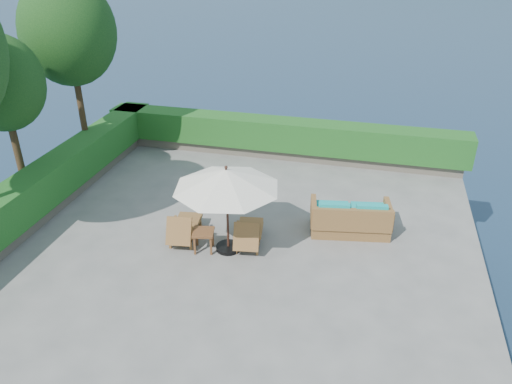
% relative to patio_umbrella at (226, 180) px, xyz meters
% --- Properties ---
extents(ground, '(12.00, 12.00, 0.00)m').
position_rel_patio_umbrella_xyz_m(ground, '(0.13, 0.31, -1.94)').
color(ground, gray).
rests_on(ground, ground).
extents(foundation, '(12.00, 12.00, 3.00)m').
position_rel_patio_umbrella_xyz_m(foundation, '(0.13, 0.31, -3.49)').
color(foundation, '#534B42').
rests_on(foundation, ocean).
extents(ocean, '(600.00, 600.00, 0.00)m').
position_rel_patio_umbrella_xyz_m(ocean, '(0.13, 0.31, -4.94)').
color(ocean, '#152F43').
rests_on(ocean, ground).
extents(planter_wall_far, '(12.00, 0.60, 0.36)m').
position_rel_patio_umbrella_xyz_m(planter_wall_far, '(0.13, 5.91, -1.76)').
color(planter_wall_far, '#665F51').
rests_on(planter_wall_far, ground).
extents(planter_wall_left, '(0.60, 12.00, 0.36)m').
position_rel_patio_umbrella_xyz_m(planter_wall_left, '(-5.47, 0.31, -1.76)').
color(planter_wall_left, '#665F51').
rests_on(planter_wall_left, ground).
extents(hedge_far, '(12.40, 0.90, 1.00)m').
position_rel_patio_umbrella_xyz_m(hedge_far, '(0.13, 5.91, -1.09)').
color(hedge_far, '#154A18').
rests_on(hedge_far, planter_wall_far).
extents(hedge_left, '(0.90, 12.40, 1.00)m').
position_rel_patio_umbrella_xyz_m(hedge_left, '(-5.47, 0.31, -1.09)').
color(hedge_left, '#154A18').
rests_on(hedge_left, planter_wall_left).
extents(tree_mid, '(2.20, 2.20, 4.83)m').
position_rel_patio_umbrella_xyz_m(tree_mid, '(-6.27, 0.81, 1.61)').
color(tree_mid, '#46301B').
rests_on(tree_mid, ground).
extents(tree_far, '(2.80, 2.80, 6.03)m').
position_rel_patio_umbrella_xyz_m(tree_far, '(-5.87, 3.51, 2.46)').
color(tree_far, '#46301B').
rests_on(tree_far, ground).
extents(patio_umbrella, '(3.01, 3.01, 2.30)m').
position_rel_patio_umbrella_xyz_m(patio_umbrella, '(0.00, 0.00, 0.00)').
color(patio_umbrella, black).
rests_on(patio_umbrella, ground).
extents(lounge_left, '(0.82, 1.59, 0.88)m').
position_rel_patio_umbrella_xyz_m(lounge_left, '(-1.22, 0.15, -1.57)').
color(lounge_left, olive).
rests_on(lounge_left, ground).
extents(lounge_right, '(0.83, 1.58, 0.87)m').
position_rel_patio_umbrella_xyz_m(lounge_right, '(0.43, 0.31, -1.58)').
color(lounge_right, olive).
rests_on(lounge_right, ground).
extents(side_table, '(0.61, 0.61, 0.54)m').
position_rel_patio_umbrella_xyz_m(side_table, '(-0.58, -0.17, -1.49)').
color(side_table, brown).
rests_on(side_table, ground).
extents(wicker_loveseat, '(2.19, 1.37, 1.01)m').
position_rel_patio_umbrella_xyz_m(wicker_loveseat, '(2.86, 1.52, -1.55)').
color(wicker_loveseat, olive).
rests_on(wicker_loveseat, ground).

